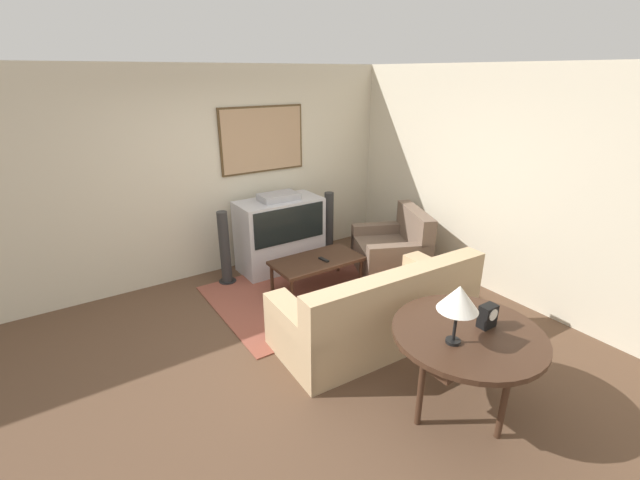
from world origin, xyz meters
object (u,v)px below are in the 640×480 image
at_px(speaker_tower_left, 225,250).
at_px(speaker_tower_right, 329,226).
at_px(console_table, 468,339).
at_px(mantel_clock, 488,316).
at_px(armchair, 393,252).
at_px(coffee_table, 317,262).
at_px(table_lamp, 459,299).
at_px(couch, 378,313).
at_px(tv, 280,234).

height_order(speaker_tower_left, speaker_tower_right, same).
bearing_deg(console_table, mantel_clock, -8.93).
relative_size(armchair, mantel_clock, 6.66).
height_order(coffee_table, speaker_tower_left, speaker_tower_left).
bearing_deg(mantel_clock, console_table, 171.07).
xyz_separation_m(armchair, coffee_table, (-1.15, 0.15, 0.08)).
bearing_deg(speaker_tower_left, table_lamp, -81.23).
distance_m(coffee_table, mantel_clock, 2.47).
relative_size(couch, speaker_tower_right, 2.14).
bearing_deg(table_lamp, speaker_tower_right, 70.66).
xyz_separation_m(couch, mantel_clock, (0.09, -1.15, 0.53)).
relative_size(coffee_table, table_lamp, 2.39).
xyz_separation_m(tv, speaker_tower_left, (-0.82, -0.02, -0.05)).
distance_m(table_lamp, mantel_clock, 0.47).
distance_m(mantel_clock, speaker_tower_left, 3.37).
height_order(armchair, coffee_table, armchair).
xyz_separation_m(couch, coffee_table, (0.09, 1.27, 0.06)).
distance_m(tv, coffee_table, 0.84).
relative_size(tv, couch, 0.55).
relative_size(couch, mantel_clock, 11.16).
bearing_deg(mantel_clock, speaker_tower_left, 105.32).
height_order(tv, speaker_tower_left, tv).
bearing_deg(coffee_table, speaker_tower_right, 47.37).
xyz_separation_m(armchair, speaker_tower_left, (-2.04, 0.96, 0.17)).
bearing_deg(armchair, tv, -104.17).
height_order(armchair, speaker_tower_left, speaker_tower_left).
bearing_deg(armchair, mantel_clock, -2.48).
relative_size(armchair, table_lamp, 2.65).
relative_size(mantel_clock, speaker_tower_left, 0.19).
bearing_deg(console_table, coffee_table, 85.84).
bearing_deg(armchair, speaker_tower_right, -132.71).
bearing_deg(mantel_clock, armchair, 63.15).
height_order(tv, table_lamp, table_lamp).
height_order(couch, mantel_clock, mantel_clock).
distance_m(coffee_table, speaker_tower_right, 1.10).
bearing_deg(couch, table_lamp, 77.84).
height_order(armchair, mantel_clock, mantel_clock).
relative_size(armchair, console_table, 1.07).
distance_m(tv, speaker_tower_left, 0.82).
bearing_deg(couch, tv, -88.21).
bearing_deg(tv, console_table, -91.81).
relative_size(table_lamp, speaker_tower_left, 0.48).
height_order(tv, mantel_clock, tv).
bearing_deg(armchair, coffee_table, -73.04).
distance_m(couch, table_lamp, 1.43).
distance_m(console_table, speaker_tower_right, 3.34).
distance_m(couch, console_table, 1.19).
bearing_deg(armchair, table_lamp, -9.73).
bearing_deg(mantel_clock, table_lamp, 179.84).
distance_m(console_table, table_lamp, 0.48).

